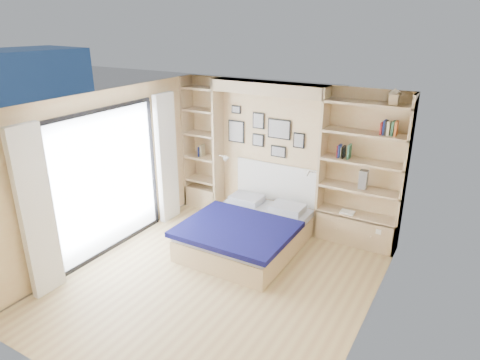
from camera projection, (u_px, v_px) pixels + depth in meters
The scene contains 8 objects.
ground at pixel (218, 281), 6.01m from camera, with size 4.50×4.50×0.00m, color tan.
room_shell at pixel (247, 173), 7.04m from camera, with size 4.50×4.50×4.50m.
bed at pixel (248, 231), 6.85m from camera, with size 1.67×2.20×1.07m.
photo_gallery at pixel (263, 132), 7.45m from camera, with size 1.48×0.02×0.82m.
reading_lamps at pixel (265, 165), 7.38m from camera, with size 1.92×0.12×0.15m.
shelf_decor at pixel (349, 142), 6.57m from camera, with size 3.50×0.23×2.03m.
deck at pixel (50, 224), 7.69m from camera, with size 3.20×4.00×0.05m, color #675D4C.
deck_chair at pixel (60, 195), 8.08m from camera, with size 0.56×0.78×0.71m.
Camera 1 is at (2.83, -4.27, 3.46)m, focal length 32.00 mm.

